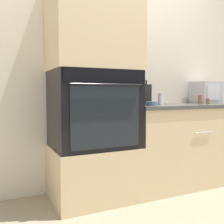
# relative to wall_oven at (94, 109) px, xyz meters

# --- Properties ---
(ground_plane) EXTENTS (12.00, 12.00, 0.00)m
(ground_plane) POSITION_rel_wall_oven_xyz_m (0.39, -0.30, -0.85)
(ground_plane) COLOR gray
(wall_back) EXTENTS (8.00, 0.05, 2.50)m
(wall_back) POSITION_rel_wall_oven_xyz_m (0.39, 0.33, 0.40)
(wall_back) COLOR beige
(wall_back) RESTS_ON ground_plane
(oven_cabinet_base) EXTENTS (0.77, 0.60, 0.50)m
(oven_cabinet_base) POSITION_rel_wall_oven_xyz_m (0.00, 0.00, -0.60)
(oven_cabinet_base) COLOR beige
(oven_cabinet_base) RESTS_ON ground_plane
(wall_oven) EXTENTS (0.75, 0.64, 0.70)m
(wall_oven) POSITION_rel_wall_oven_xyz_m (0.00, 0.00, 0.00)
(wall_oven) COLOR black
(wall_oven) RESTS_ON oven_cabinet_base
(oven_cabinet_upper) EXTENTS (0.77, 0.60, 0.86)m
(oven_cabinet_upper) POSITION_rel_wall_oven_xyz_m (0.00, 0.00, 0.78)
(oven_cabinet_upper) COLOR beige
(oven_cabinet_upper) RESTS_ON wall_oven
(counter_unit) EXTENTS (1.34, 0.63, 0.88)m
(counter_unit) POSITION_rel_wall_oven_xyz_m (1.05, 0.00, -0.41)
(counter_unit) COLOR beige
(counter_unit) RESTS_ON ground_plane
(microwave) EXTENTS (0.30, 0.27, 0.26)m
(microwave) POSITION_rel_wall_oven_xyz_m (1.52, 0.15, 0.16)
(microwave) COLOR #B2B5BA
(microwave) RESTS_ON counter_unit
(knife_block) EXTENTS (0.10, 0.13, 0.26)m
(knife_block) POSITION_rel_wall_oven_xyz_m (0.61, 0.10, 0.13)
(knife_block) COLOR black
(knife_block) RESTS_ON counter_unit
(bowl) EXTENTS (0.11, 0.11, 0.04)m
(bowl) POSITION_rel_wall_oven_xyz_m (0.57, -0.11, 0.05)
(bowl) COLOR #517599
(bowl) RESTS_ON counter_unit
(condiment_jar_near) EXTENTS (0.04, 0.04, 0.10)m
(condiment_jar_near) POSITION_rel_wall_oven_xyz_m (1.28, -0.01, 0.07)
(condiment_jar_near) COLOR brown
(condiment_jar_near) RESTS_ON counter_unit
(condiment_jar_mid) EXTENTS (0.05, 0.05, 0.12)m
(condiment_jar_mid) POSITION_rel_wall_oven_xyz_m (0.74, -0.01, 0.08)
(condiment_jar_mid) COLOR silver
(condiment_jar_mid) RESTS_ON counter_unit
(condiment_jar_far) EXTENTS (0.04, 0.04, 0.06)m
(condiment_jar_far) POSITION_rel_wall_oven_xyz_m (1.34, -0.06, 0.06)
(condiment_jar_far) COLOR brown
(condiment_jar_far) RESTS_ON counter_unit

